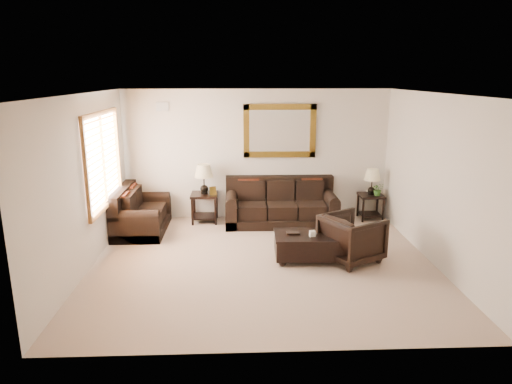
{
  "coord_description": "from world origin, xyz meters",
  "views": [
    {
      "loc": [
        -0.4,
        -6.93,
        2.97
      ],
      "look_at": [
        -0.09,
        0.6,
        1.03
      ],
      "focal_mm": 32.0,
      "sensor_mm": 36.0,
      "label": 1
    }
  ],
  "objects_px": {
    "loveseat": "(139,215)",
    "coffee_table": "(314,244)",
    "armchair": "(352,236)",
    "sofa": "(281,207)",
    "end_table_left": "(204,185)",
    "end_table_right": "(372,187)"
  },
  "relations": [
    {
      "from": "coffee_table",
      "to": "armchair",
      "type": "xyz_separation_m",
      "value": [
        0.61,
        -0.06,
        0.15
      ]
    },
    {
      "from": "loveseat",
      "to": "coffee_table",
      "type": "height_order",
      "value": "loveseat"
    },
    {
      "from": "end_table_right",
      "to": "coffee_table",
      "type": "distance_m",
      "value": 2.68
    },
    {
      "from": "sofa",
      "to": "loveseat",
      "type": "relative_size",
      "value": 1.46
    },
    {
      "from": "end_table_left",
      "to": "armchair",
      "type": "bearing_deg",
      "value": -40.51
    },
    {
      "from": "end_table_left",
      "to": "armchair",
      "type": "relative_size",
      "value": 1.42
    },
    {
      "from": "end_table_left",
      "to": "coffee_table",
      "type": "distance_m",
      "value": 2.9
    },
    {
      "from": "loveseat",
      "to": "end_table_left",
      "type": "xyz_separation_m",
      "value": [
        1.24,
        0.54,
        0.47
      ]
    },
    {
      "from": "loveseat",
      "to": "armchair",
      "type": "bearing_deg",
      "value": -113.28
    },
    {
      "from": "end_table_right",
      "to": "loveseat",
      "type": "bearing_deg",
      "value": -173.1
    },
    {
      "from": "loveseat",
      "to": "end_table_right",
      "type": "bearing_deg",
      "value": -83.1
    },
    {
      "from": "loveseat",
      "to": "armchair",
      "type": "height_order",
      "value": "loveseat"
    },
    {
      "from": "end_table_left",
      "to": "armchair",
      "type": "height_order",
      "value": "end_table_left"
    },
    {
      "from": "coffee_table",
      "to": "loveseat",
      "type": "bearing_deg",
      "value": 155.4
    },
    {
      "from": "end_table_right",
      "to": "armchair",
      "type": "xyz_separation_m",
      "value": [
        -0.95,
        -2.2,
        -0.28
      ]
    },
    {
      "from": "sofa",
      "to": "coffee_table",
      "type": "bearing_deg",
      "value": -79.57
    },
    {
      "from": "sofa",
      "to": "end_table_left",
      "type": "xyz_separation_m",
      "value": [
        -1.57,
        0.13,
        0.46
      ]
    },
    {
      "from": "end_table_left",
      "to": "coffee_table",
      "type": "height_order",
      "value": "end_table_left"
    },
    {
      "from": "end_table_left",
      "to": "end_table_right",
      "type": "height_order",
      "value": "end_table_left"
    },
    {
      "from": "end_table_right",
      "to": "armchair",
      "type": "bearing_deg",
      "value": -113.31
    },
    {
      "from": "end_table_right",
      "to": "coffee_table",
      "type": "xyz_separation_m",
      "value": [
        -1.56,
        -2.13,
        -0.43
      ]
    },
    {
      "from": "loveseat",
      "to": "coffee_table",
      "type": "xyz_separation_m",
      "value": [
        3.17,
        -1.56,
        -0.05
      ]
    }
  ]
}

